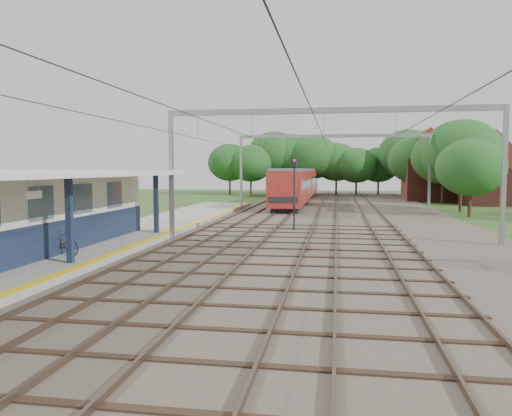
{
  "coord_description": "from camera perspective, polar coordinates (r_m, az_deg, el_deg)",
  "views": [
    {
      "loc": [
        3.93,
        -11.1,
        3.85
      ],
      "look_at": [
        -0.7,
        17.32,
        1.6
      ],
      "focal_mm": 35.0,
      "sensor_mm": 36.0,
      "label": 1
    }
  ],
  "objects": [
    {
      "name": "train",
      "position": [
        59.38,
        4.98,
        2.79
      ],
      "size": [
        2.91,
        36.19,
        3.82
      ],
      "color": "black",
      "rests_on": "ballast_bed"
    },
    {
      "name": "canopy",
      "position": [
        20.73,
        -25.17,
        3.47
      ],
      "size": [
        6.4,
        20.0,
        3.44
      ],
      "color": "#111D37",
      "rests_on": "platform"
    },
    {
      "name": "station_building",
      "position": [
        22.25,
        -25.94,
        -0.64
      ],
      "size": [
        3.41,
        18.0,
        3.4
      ],
      "color": "beige",
      "rests_on": "platform"
    },
    {
      "name": "platform",
      "position": [
        27.83,
        -15.12,
        -3.28
      ],
      "size": [
        5.0,
        52.0,
        0.35
      ],
      "primitive_type": "cube",
      "color": "gray",
      "rests_on": "ground"
    },
    {
      "name": "house_near",
      "position": [
        59.61,
        25.94,
        3.19
      ],
      "size": [
        7.0,
        6.12,
        7.89
      ],
      "color": "brown",
      "rests_on": "ground"
    },
    {
      "name": "ground",
      "position": [
        12.39,
        -10.02,
        -13.71
      ],
      "size": [
        160.0,
        160.0,
        0.0
      ],
      "primitive_type": "plane",
      "color": "#2D4C1E",
      "rests_on": "ground"
    },
    {
      "name": "yellow_stripe",
      "position": [
        26.96,
        -10.76,
        -3.06
      ],
      "size": [
        0.45,
        52.0,
        0.01
      ],
      "primitive_type": "cube",
      "color": "yellow",
      "rests_on": "platform"
    },
    {
      "name": "ballast_bed",
      "position": [
        41.28,
        9.31,
        -0.87
      ],
      "size": [
        18.0,
        90.0,
        0.1
      ],
      "primitive_type": "cube",
      "color": "#473D33",
      "rests_on": "ground"
    },
    {
      "name": "rail_tracks",
      "position": [
        41.34,
        5.85,
        -0.65
      ],
      "size": [
        11.8,
        88.0,
        0.15
      ],
      "color": "brown",
      "rests_on": "ballast_bed"
    },
    {
      "name": "bicycle",
      "position": [
        21.84,
        -21.1,
        -3.72
      ],
      "size": [
        1.74,
        1.0,
        1.01
      ],
      "primitive_type": "imported",
      "rotation": [
        0.0,
        0.0,
        1.23
      ],
      "color": "black",
      "rests_on": "platform"
    },
    {
      "name": "tree_band",
      "position": [
        68.23,
        9.22,
        5.31
      ],
      "size": [
        31.72,
        30.88,
        8.82
      ],
      "color": "#382619",
      "rests_on": "ground"
    },
    {
      "name": "catenary_system",
      "position": [
        36.43,
        8.45,
        7.04
      ],
      "size": [
        17.22,
        88.0,
        7.0
      ],
      "color": "gray",
      "rests_on": "ground"
    },
    {
      "name": "house_far",
      "position": [
        64.25,
        20.12,
        3.65
      ],
      "size": [
        8.0,
        6.12,
        8.66
      ],
      "color": "brown",
      "rests_on": "ground"
    },
    {
      "name": "signal_post",
      "position": [
        30.53,
        4.4,
        2.65
      ],
      "size": [
        0.35,
        0.3,
        4.52
      ],
      "rotation": [
        0.0,
        0.0,
        -0.26
      ],
      "color": "black",
      "rests_on": "ground"
    }
  ]
}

